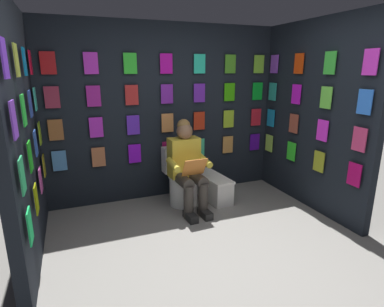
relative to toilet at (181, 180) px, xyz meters
The scene contains 7 objects.
ground_plane 1.66m from the toilet, 87.04° to the left, with size 30.00×30.00×0.00m, color gray.
display_wall_back 0.98m from the toilet, 78.14° to the right, with size 3.40×0.14×2.42m.
display_wall_left 1.95m from the toilet, 158.41° to the left, with size 0.14×1.98×2.42m.
display_wall_right 2.09m from the toilet, 19.71° to the left, with size 0.14×1.98×2.42m.
toilet is the anchor object (origin of this frame).
person_reading 0.35m from the toilet, 92.58° to the left, with size 0.54×0.70×1.19m.
comic_longbox_near 0.49m from the toilet, behind, with size 0.35×0.78×0.35m.
Camera 1 is at (1.25, 2.20, 1.82)m, focal length 29.12 mm.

